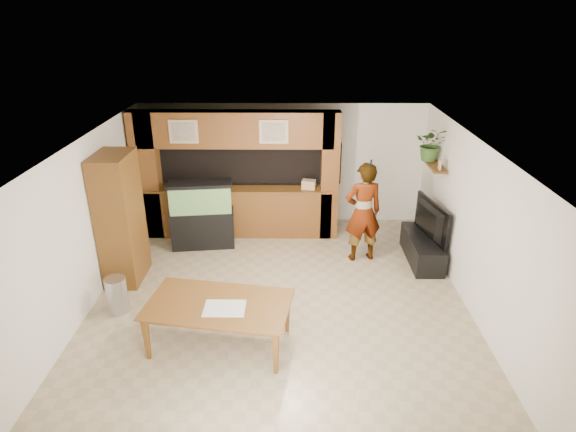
{
  "coord_description": "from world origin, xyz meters",
  "views": [
    {
      "loc": [
        0.2,
        -6.64,
        4.44
      ],
      "look_at": [
        0.13,
        0.6,
        1.25
      ],
      "focal_mm": 30.0,
      "sensor_mm": 36.0,
      "label": 1
    }
  ],
  "objects_px": {
    "person": "(363,212)",
    "dining_table": "(219,326)",
    "aquarium": "(202,216)",
    "television": "(426,220)",
    "pantry_cabinet": "(120,219)"
  },
  "relations": [
    {
      "from": "pantry_cabinet",
      "to": "aquarium",
      "type": "height_order",
      "value": "pantry_cabinet"
    },
    {
      "from": "pantry_cabinet",
      "to": "person",
      "type": "bearing_deg",
      "value": 9.75
    },
    {
      "from": "person",
      "to": "dining_table",
      "type": "relative_size",
      "value": 0.97
    },
    {
      "from": "person",
      "to": "television",
      "type": "bearing_deg",
      "value": 165.54
    },
    {
      "from": "aquarium",
      "to": "dining_table",
      "type": "distance_m",
      "value": 3.2
    },
    {
      "from": "pantry_cabinet",
      "to": "dining_table",
      "type": "distance_m",
      "value": 2.78
    },
    {
      "from": "television",
      "to": "dining_table",
      "type": "relative_size",
      "value": 0.62
    },
    {
      "from": "aquarium",
      "to": "television",
      "type": "xyz_separation_m",
      "value": [
        4.21,
        -0.55,
        0.17
      ]
    },
    {
      "from": "pantry_cabinet",
      "to": "dining_table",
      "type": "height_order",
      "value": "pantry_cabinet"
    },
    {
      "from": "aquarium",
      "to": "person",
      "type": "relative_size",
      "value": 0.71
    },
    {
      "from": "aquarium",
      "to": "dining_table",
      "type": "height_order",
      "value": "aquarium"
    },
    {
      "from": "pantry_cabinet",
      "to": "person",
      "type": "distance_m",
      "value": 4.27
    },
    {
      "from": "television",
      "to": "pantry_cabinet",
      "type": "bearing_deg",
      "value": 85.42
    },
    {
      "from": "television",
      "to": "dining_table",
      "type": "xyz_separation_m",
      "value": [
        -3.46,
        -2.55,
        -0.48
      ]
    },
    {
      "from": "television",
      "to": "dining_table",
      "type": "height_order",
      "value": "television"
    }
  ]
}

